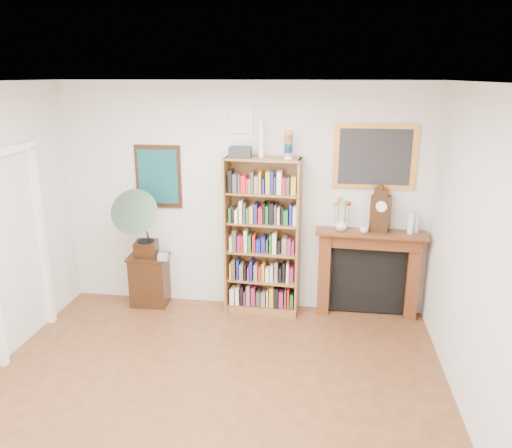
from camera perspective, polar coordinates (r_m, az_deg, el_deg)
The scene contains 15 objects.
room at distance 3.80m, azimuth -7.72°, elevation -6.03°, with size 4.51×5.01×2.81m.
door_casing at distance 5.79m, azimuth -25.89°, elevation -1.03°, with size 0.08×1.02×2.17m.
teal_poster at distance 6.30m, azimuth -11.10°, elevation 5.34°, with size 0.58×0.04×0.78m.
small_picture at distance 5.95m, azimuth -1.66°, elevation 11.80°, with size 0.26×0.04×0.30m.
gilt_painting at distance 5.94m, azimuth 13.41°, elevation 7.47°, with size 0.95×0.04×0.75m.
bookshelf at distance 6.00m, azimuth 0.77°, elevation -0.51°, with size 0.91×0.38×2.23m.
side_cabinet at distance 6.57m, azimuth -12.07°, elevation -6.29°, with size 0.49×0.36×0.67m, color black.
fireplace at distance 6.21m, azimuth 12.71°, elevation -4.68°, with size 1.30×0.37×1.09m.
gramophone at distance 6.23m, azimuth -13.15°, elevation 0.57°, with size 0.63×0.75×0.90m.
cd_stack at distance 6.27m, azimuth -10.57°, elevation -3.68°, with size 0.12×0.12×0.08m, color #B4B5C1.
mantel_clock at distance 5.98m, azimuth 14.03°, elevation 1.42°, with size 0.24×0.19×0.50m.
flower_vase at distance 5.97m, azimuth 9.72°, elevation 0.00°, with size 0.15×0.15×0.16m, color silver.
teacup at distance 5.93m, azimuth 12.23°, elevation -0.64°, with size 0.10×0.10×0.08m, color silver.
bottle_left at distance 6.02m, azimuth 17.28°, elevation 0.04°, with size 0.07×0.07×0.24m, color silver.
bottle_right at distance 6.09m, azimuth 17.83°, elevation -0.03°, with size 0.06×0.06×0.20m, color silver.
Camera 1 is at (0.98, -3.37, 2.85)m, focal length 35.00 mm.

